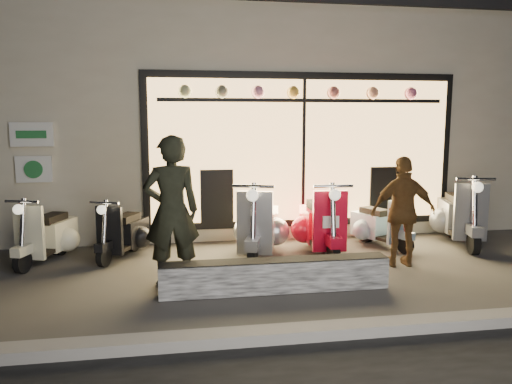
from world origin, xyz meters
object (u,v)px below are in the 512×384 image
(man, at_px, (172,211))
(woman, at_px, (403,212))
(graffiti_barrier, at_px, (275,276))
(scooter_silver, at_px, (260,226))
(scooter_red, at_px, (320,224))

(man, height_order, woman, man)
(graffiti_barrier, distance_m, scooter_silver, 1.70)
(man, relative_size, woman, 1.21)
(graffiti_barrier, xyz_separation_m, man, (-1.23, 0.47, 0.75))
(scooter_silver, height_order, woman, woman)
(scooter_red, height_order, man, man)
(scooter_red, xyz_separation_m, man, (-2.30, -1.22, 0.50))
(graffiti_barrier, height_order, man, man)
(graffiti_barrier, bearing_deg, scooter_red, 57.62)
(graffiti_barrier, xyz_separation_m, woman, (2.01, 0.77, 0.59))
(graffiti_barrier, xyz_separation_m, scooter_silver, (0.10, 1.68, 0.26))
(scooter_red, xyz_separation_m, woman, (0.94, -0.92, 0.34))
(woman, bearing_deg, graffiti_barrier, 25.84)
(graffiti_barrier, relative_size, man, 1.47)
(graffiti_barrier, height_order, woman, woman)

